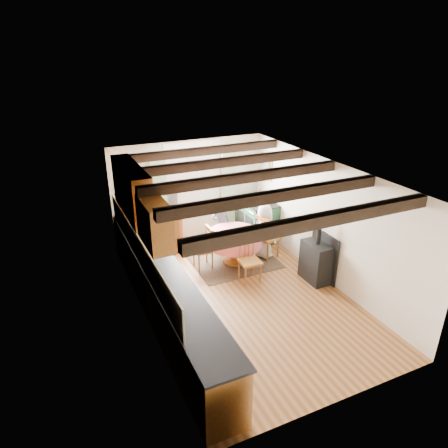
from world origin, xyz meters
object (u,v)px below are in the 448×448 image
child_right (264,231)px  chair_right (268,236)px  cast_iron_stove (317,252)px  child_far (221,224)px  cup (237,231)px  aga_range (257,219)px  dining_table (235,247)px  chair_near (250,260)px  chair_left (203,248)px

child_right → chair_right: bearing=-139.2°
chair_right → child_right: size_ratio=0.82×
cast_iron_stove → child_right: cast_iron_stove is taller
child_far → cup: child_far is taller
chair_right → cup: bearing=72.5°
chair_right → child_far: bearing=27.5°
aga_range → cup: (-1.00, -0.92, 0.26)m
chair_right → aga_range: 0.98m
dining_table → child_far: 0.78m
chair_near → chair_left: chair_near is taller
dining_table → chair_right: chair_right is taller
child_far → child_right: (0.68, -0.77, 0.02)m
child_far → child_right: size_ratio=0.96×
chair_left → cup: bearing=81.9°
aga_range → cast_iron_stove: size_ratio=0.83×
dining_table → cast_iron_stove: bearing=-49.7°
chair_right → aga_range: (0.25, 0.95, -0.01)m
dining_table → cast_iron_stove: 1.77m
child_far → cup: 0.80m
chair_right → chair_near: bearing=116.7°
chair_near → cup: 0.84m
chair_left → cup: chair_left is taller
chair_left → aga_range: aga_range is taller
aga_range → cast_iron_stove: 2.22m
chair_near → aga_range: bearing=59.3°
chair_near → chair_left: bearing=127.8°
dining_table → child_right: size_ratio=0.95×
dining_table → aga_range: size_ratio=1.10×
chair_near → chair_left: (-0.64, 0.89, -0.02)m
chair_near → chair_right: chair_right is taller
aga_range → cup: aga_range is taller
dining_table → chair_left: (-0.71, 0.06, 0.10)m
cast_iron_stove → chair_left: bearing=142.8°
chair_near → chair_right: bearing=43.9°
child_right → cup: size_ratio=10.86×
dining_table → chair_left: size_ratio=1.28×
dining_table → chair_left: bearing=174.8°
chair_left → child_right: size_ratio=0.74×
chair_near → child_far: (0.08, 1.57, 0.12)m
dining_table → chair_near: (-0.07, -0.82, 0.12)m
cast_iron_stove → chair_near: bearing=156.9°
child_right → chair_left: bearing=71.5°
child_far → child_right: 1.03m
chair_right → dining_table: bearing=69.5°
chair_right → cup: (-0.75, 0.03, 0.25)m
chair_near → aga_range: size_ratio=0.89×
dining_table → cup: cup is taller
chair_right → cup: chair_right is taller
child_far → cup: (0.01, -0.79, 0.16)m
child_right → aga_range: bearing=-34.8°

